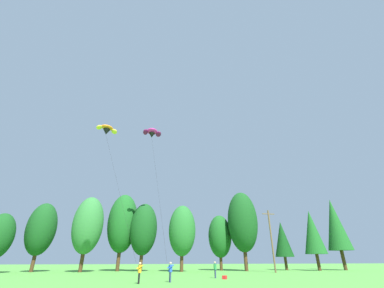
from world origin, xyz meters
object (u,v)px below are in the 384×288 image
Objects in this scene: kite_flyer_far at (215,268)px; parafoil_kite_high_orange at (107,130)px; kite_flyer_mid at (170,270)px; kite_flyer_near at (139,271)px; parafoil_kite_mid_magenta at (152,133)px; picnic_cooler at (225,277)px; utility_pole at (271,238)px.

parafoil_kite_high_orange is (-14.89, 3.44, 18.33)m from kite_flyer_far.
parafoil_kite_high_orange reaches higher than kite_flyer_mid.
parafoil_kite_high_orange is (-6.60, 9.17, 18.32)m from kite_flyer_near.
parafoil_kite_high_orange is 9.00m from parafoil_kite_mid_magenta.
kite_flyer_mid is 0.09× the size of parafoil_kite_high_orange.
kite_flyer_far is at bearing 59.69° from picnic_cooler.
utility_pole is 31.59m from parafoil_kite_high_orange.
picnic_cooler is (-11.85, -12.02, -4.88)m from utility_pole.
kite_flyer_near is 21.52m from parafoil_kite_high_orange.
picnic_cooler is at bearing 26.52° from kite_flyer_mid.
utility_pole is at bearing 39.87° from kite_flyer_far.
kite_flyer_far is at bearing 40.34° from kite_flyer_mid.
kite_flyer_near is 1.00× the size of kite_flyer_far.
kite_flyer_near is 10.08m from kite_flyer_far.
kite_flyer_mid is at bearing -139.66° from kite_flyer_far.
parafoil_kite_high_orange is (-9.40, 8.11, 18.32)m from kite_flyer_mid.
parafoil_kite_mid_magenta is (-0.03, 14.64, 21.14)m from kite_flyer_near.
parafoil_kite_mid_magenta is (6.56, 5.47, 2.82)m from parafoil_kite_high_orange.
parafoil_kite_high_orange reaches higher than kite_flyer_far.
parafoil_kite_mid_magenta is (-8.32, 8.91, 21.15)m from kite_flyer_far.
kite_flyer_mid is 0.08× the size of parafoil_kite_mid_magenta.
kite_flyer_near is (-20.73, -16.12, -4.06)m from utility_pole.
utility_pole is at bearing 40.02° from kite_flyer_mid.
picnic_cooler is at bearing -18.16° from parafoil_kite_high_orange.
parafoil_kite_mid_magenta is at bearing -175.94° from utility_pole.
parafoil_kite_mid_magenta is 25.94m from picnic_cooler.
kite_flyer_far is 0.08× the size of parafoil_kite_mid_magenta.
parafoil_kite_mid_magenta is 41.23× the size of picnic_cooler.
kite_flyer_near is 9.81m from picnic_cooler.
utility_pole reaches higher than kite_flyer_mid.
kite_flyer_mid is (2.80, 1.07, 0.00)m from kite_flyer_near.
utility_pole is at bearing -4.55° from picnic_cooler.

